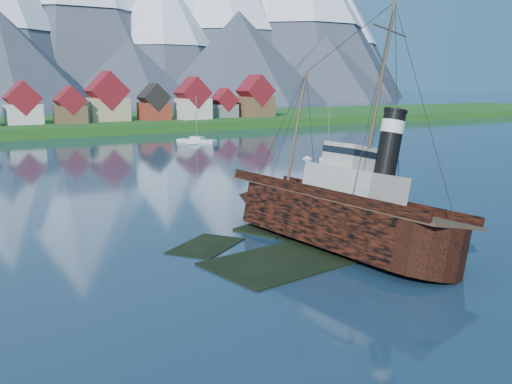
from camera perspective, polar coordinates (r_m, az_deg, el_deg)
ground at (r=57.58m, az=5.78°, el=-5.56°), size 1400.00×1400.00×0.00m
shoal at (r=60.35m, az=5.91°, el=-5.13°), size 31.71×21.24×1.14m
shore_bank at (r=217.26m, az=-22.28°, el=5.79°), size 600.00×80.00×3.20m
seawall at (r=179.93m, az=-20.35°, el=5.03°), size 600.00×2.50×2.00m
tugboat_wreck at (r=59.18m, az=6.72°, el=-1.92°), size 7.50×32.31×25.60m
sailboat_d at (r=124.52m, az=7.22°, el=3.43°), size 7.83×7.29×11.69m
sailboat_e at (r=159.02m, az=-5.94°, el=5.07°), size 8.74×11.08×13.26m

